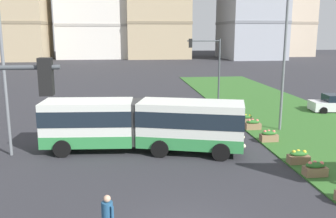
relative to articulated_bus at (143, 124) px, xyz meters
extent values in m
cube|color=silver|center=(2.78, -0.54, 0.07)|extent=(6.46, 4.11, 2.55)
cube|color=#338C47|center=(2.78, -0.54, -0.85)|extent=(6.49, 4.13, 0.70)
cube|color=#19232D|center=(2.78, -0.54, 0.50)|extent=(6.51, 4.15, 0.90)
cube|color=silver|center=(-3.19, 0.55, 0.07)|extent=(5.37, 2.88, 2.55)
cube|color=#338C47|center=(-3.19, 0.55, -0.85)|extent=(5.39, 2.91, 0.70)
cube|color=#19232D|center=(-3.19, 0.55, 0.50)|extent=(5.42, 2.93, 0.90)
cylinder|color=#383838|center=(-0.10, 0.31, 0.07)|extent=(2.40, 2.40, 2.45)
cylinder|color=black|center=(4.86, 0.15, -1.15)|extent=(1.04, 0.55, 1.00)
cylinder|color=black|center=(4.15, -2.25, -1.15)|extent=(1.04, 0.55, 1.00)
cylinder|color=black|center=(1.60, 1.11, -1.15)|extent=(1.04, 0.55, 1.00)
cylinder|color=black|center=(0.89, -1.28, -1.15)|extent=(1.04, 0.55, 1.00)
cylinder|color=black|center=(-4.39, 1.89, -1.15)|extent=(1.02, 0.35, 1.00)
cylinder|color=black|center=(-4.58, -0.60, -1.15)|extent=(1.02, 0.35, 1.00)
sphere|color=#F9EFC6|center=(5.93, -0.54, -0.85)|extent=(0.24, 0.24, 0.24)
sphere|color=#F9EFC6|center=(5.41, -2.26, -0.85)|extent=(0.24, 0.24, 0.24)
cube|color=silver|center=(17.50, 8.82, -1.07)|extent=(4.55, 2.21, 0.80)
cylinder|color=black|center=(15.92, 8.07, -1.33)|extent=(0.66, 0.28, 0.64)
cylinder|color=black|center=(16.09, 9.86, -1.33)|extent=(0.66, 0.28, 0.64)
cylinder|color=#23517A|center=(-1.65, -9.66, -0.45)|extent=(0.36, 0.36, 0.60)
sphere|color=tan|center=(-1.65, -9.66, -0.03)|extent=(0.24, 0.24, 0.24)
cylinder|color=#23517A|center=(-1.49, -9.84, -0.50)|extent=(0.10, 0.10, 0.55)
cylinder|color=#23517A|center=(-1.81, -9.49, -0.50)|extent=(0.10, 0.10, 0.55)
cube|color=#937051|center=(8.10, -5.04, -1.35)|extent=(1.10, 0.56, 0.44)
ellipsoid|color=#2D6B28|center=(8.10, -5.04, -1.03)|extent=(0.99, 0.50, 0.28)
sphere|color=#EF7566|center=(7.82, -5.04, -0.93)|extent=(0.20, 0.20, 0.20)
sphere|color=#EF7566|center=(8.10, -4.96, -0.93)|extent=(0.20, 0.20, 0.20)
sphere|color=#EF7566|center=(8.38, -5.10, -0.93)|extent=(0.20, 0.20, 0.20)
cube|color=#937051|center=(8.10, -3.30, -1.35)|extent=(1.10, 0.56, 0.44)
ellipsoid|color=#2D6B28|center=(8.10, -3.30, -1.03)|extent=(0.99, 0.50, 0.28)
sphere|color=yellow|center=(7.82, -3.30, -0.93)|extent=(0.20, 0.20, 0.20)
sphere|color=yellow|center=(8.10, -3.22, -0.93)|extent=(0.20, 0.20, 0.20)
sphere|color=yellow|center=(8.38, -3.36, -0.93)|extent=(0.20, 0.20, 0.20)
cube|color=#937051|center=(8.10, 0.77, -1.35)|extent=(1.10, 0.56, 0.44)
ellipsoid|color=#2D6B28|center=(8.10, 0.77, -1.03)|extent=(0.99, 0.50, 0.28)
sphere|color=#EF7566|center=(7.82, 0.77, -0.93)|extent=(0.20, 0.20, 0.20)
sphere|color=#EF7566|center=(8.10, 0.85, -0.93)|extent=(0.20, 0.20, 0.20)
sphere|color=#EF7566|center=(8.38, 0.71, -0.93)|extent=(0.20, 0.20, 0.20)
cube|color=#937051|center=(8.10, 3.75, -1.35)|extent=(1.10, 0.56, 0.44)
ellipsoid|color=#2D6B28|center=(8.10, 3.75, -1.03)|extent=(0.99, 0.50, 0.28)
sphere|color=#EF7566|center=(7.82, 3.75, -0.93)|extent=(0.20, 0.20, 0.20)
sphere|color=#EF7566|center=(8.10, 3.83, -0.93)|extent=(0.20, 0.20, 0.20)
sphere|color=#EF7566|center=(8.38, 3.69, -0.93)|extent=(0.20, 0.20, 0.20)
cube|color=#937051|center=(8.10, 5.36, -1.35)|extent=(1.10, 0.56, 0.44)
ellipsoid|color=#2D6B28|center=(8.10, 5.36, -1.03)|extent=(0.99, 0.50, 0.28)
sphere|color=yellow|center=(7.82, 5.36, -0.93)|extent=(0.20, 0.20, 0.20)
sphere|color=yellow|center=(8.10, 5.44, -0.93)|extent=(0.20, 0.20, 0.20)
sphere|color=yellow|center=(8.38, 5.30, -0.93)|extent=(0.20, 0.20, 0.20)
cube|color=black|center=(-2.64, -12.87, 4.34)|extent=(0.28, 0.28, 0.80)
sphere|color=red|center=(-2.64, -12.87, 4.59)|extent=(0.16, 0.16, 0.16)
sphere|color=yellow|center=(-2.64, -12.87, 4.33)|extent=(0.16, 0.16, 0.16)
sphere|color=green|center=(-2.64, -12.87, 4.07)|extent=(0.16, 0.16, 0.16)
cylinder|color=#474C51|center=(7.70, 12.13, 1.53)|extent=(0.16, 0.16, 6.36)
cylinder|color=#474C51|center=(6.19, 12.13, 4.51)|extent=(3.02, 0.10, 0.10)
cube|color=black|center=(4.98, 12.13, 4.31)|extent=(0.28, 0.28, 0.80)
sphere|color=red|center=(4.98, 12.13, 4.56)|extent=(0.16, 0.16, 0.16)
sphere|color=yellow|center=(4.98, 12.13, 4.30)|extent=(0.16, 0.16, 0.16)
sphere|color=green|center=(4.98, 12.13, 4.04)|extent=(0.16, 0.16, 0.16)
cylinder|color=slate|center=(-7.57, 0.12, 3.16)|extent=(0.18, 0.18, 9.63)
cylinder|color=slate|center=(10.00, 3.45, 3.24)|extent=(0.18, 0.18, 9.79)
cube|color=#85765B|center=(-29.07, 76.61, 7.53)|extent=(18.04, 15.17, 0.70)
cube|color=#A4A099|center=(-8.48, 84.89, 7.11)|extent=(19.81, 18.63, 0.70)
cube|color=#85765B|center=(8.26, 83.41, 7.71)|extent=(16.74, 19.89, 0.70)
cube|color=gray|center=(32.80, 76.30, 7.71)|extent=(14.37, 19.25, 0.70)
cube|color=gray|center=(43.85, 86.86, 7.89)|extent=(20.04, 14.93, 0.70)
camera|label=1|loc=(-0.98, -20.85, 5.26)|focal=39.12mm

